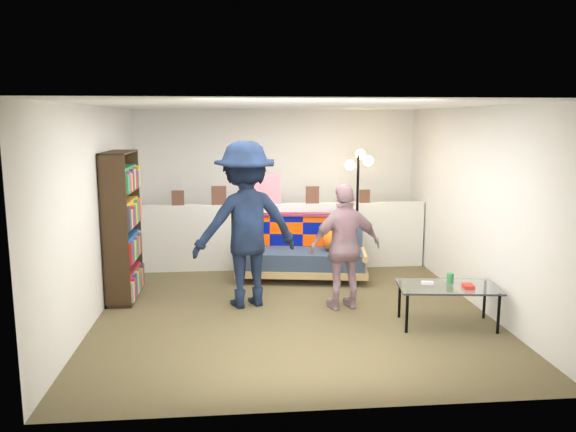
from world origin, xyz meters
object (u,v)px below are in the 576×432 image
object	(u,v)px
person_left	(246,225)
person_right	(345,247)
coffee_table	(449,288)
bookshelf	(122,231)
futon_sofa	(303,252)
floor_lamp	(359,186)

from	to	relation	value
person_left	person_right	size ratio (longest dim) A/B	1.33
coffee_table	person_left	bearing A→B (deg)	157.11
bookshelf	coffee_table	world-z (taller)	bookshelf
bookshelf	person_left	bearing A→B (deg)	-15.76
bookshelf	person_left	distance (m)	1.61
futon_sofa	bookshelf	world-z (taller)	bookshelf
bookshelf	floor_lamp	world-z (taller)	bookshelf
futon_sofa	bookshelf	size ratio (longest dim) A/B	1.04
bookshelf	person_right	distance (m)	2.80
coffee_table	person_right	world-z (taller)	person_right
person_left	coffee_table	bearing A→B (deg)	140.32
coffee_table	floor_lamp	distance (m)	2.45
floor_lamp	person_left	xyz separation A→B (m)	(-1.67, -1.30, -0.29)
futon_sofa	person_right	bearing A→B (deg)	-76.69
floor_lamp	person_left	distance (m)	2.14
person_left	person_right	distance (m)	1.22
bookshelf	floor_lamp	distance (m)	3.35
person_left	bookshelf	bearing A→B (deg)	-32.55
futon_sofa	person_right	world-z (taller)	person_right
futon_sofa	coffee_table	size ratio (longest dim) A/B	1.71
bookshelf	futon_sofa	bearing A→B (deg)	16.36
person_right	coffee_table	bearing A→B (deg)	135.93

